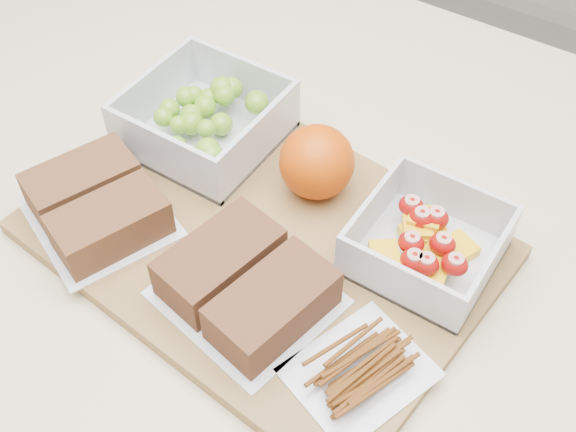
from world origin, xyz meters
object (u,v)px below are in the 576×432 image
(sandwich_bag_left, at_px, (96,204))
(pretzel_bag, at_px, (360,365))
(cutting_board, at_px, (262,240))
(orange, at_px, (317,162))
(sandwich_bag_center, at_px, (246,284))
(grape_container, at_px, (208,119))
(fruit_container, at_px, (426,244))

(sandwich_bag_left, relative_size, pretzel_bag, 1.28)
(cutting_board, xyz_separation_m, pretzel_bag, (0.15, -0.08, 0.02))
(orange, bearing_deg, cutting_board, -98.05)
(cutting_board, bearing_deg, sandwich_bag_center, -59.70)
(grape_container, distance_m, pretzel_bag, 0.32)
(cutting_board, distance_m, sandwich_bag_left, 0.16)
(grape_container, height_order, orange, orange)
(sandwich_bag_center, bearing_deg, cutting_board, 114.59)
(grape_container, bearing_deg, pretzel_bag, -29.96)
(fruit_container, height_order, sandwich_bag_center, fruit_container)
(orange, bearing_deg, pretzel_bag, -48.43)
(fruit_container, distance_m, sandwich_bag_left, 0.31)
(grape_container, relative_size, orange, 1.94)
(grape_container, relative_size, sandwich_bag_left, 0.84)
(fruit_container, bearing_deg, orange, 171.07)
(orange, bearing_deg, fruit_container, -8.93)
(cutting_board, xyz_separation_m, sandwich_bag_center, (0.03, -0.07, 0.03))
(cutting_board, bearing_deg, grape_container, 152.48)
(cutting_board, bearing_deg, fruit_container, 28.51)
(cutting_board, relative_size, grape_container, 2.90)
(grape_container, relative_size, pretzel_bag, 1.08)
(grape_container, xyz_separation_m, orange, (0.14, -0.00, 0.01))
(fruit_container, xyz_separation_m, orange, (-0.13, 0.02, 0.02))
(orange, height_order, sandwich_bag_center, orange)
(cutting_board, height_order, grape_container, grape_container)
(cutting_board, distance_m, fruit_container, 0.16)
(pretzel_bag, bearing_deg, grape_container, 150.04)
(grape_container, xyz_separation_m, fruit_container, (0.27, -0.02, -0.01))
(cutting_board, bearing_deg, orange, 87.65)
(sandwich_bag_left, distance_m, sandwich_bag_center, 0.17)
(grape_container, distance_m, sandwich_bag_center, 0.22)
(orange, height_order, pretzel_bag, orange)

